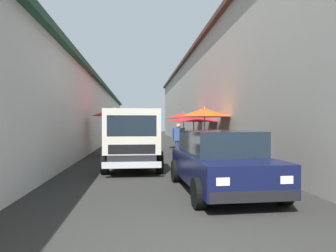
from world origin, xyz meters
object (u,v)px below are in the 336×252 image
(hatchback_car, at_px, (220,161))
(vendor_by_crates, at_px, (178,138))
(fruit_stall_near_right, at_px, (115,118))
(fruit_stall_mid_lane, at_px, (205,119))
(fruit_stall_near_left, at_px, (193,122))
(delivery_truck, at_px, (133,140))
(fruit_stall_far_right, at_px, (184,122))

(hatchback_car, distance_m, vendor_by_crates, 7.26)
(fruit_stall_near_right, relative_size, hatchback_car, 0.62)
(vendor_by_crates, bearing_deg, fruit_stall_mid_lane, -132.78)
(fruit_stall_near_left, bearing_deg, vendor_by_crates, 143.11)
(fruit_stall_near_left, height_order, fruit_stall_mid_lane, fruit_stall_mid_lane)
(fruit_stall_near_right, height_order, vendor_by_crates, fruit_stall_near_right)
(fruit_stall_near_right, xyz_separation_m, vendor_by_crates, (-1.14, -3.10, -0.99))
(hatchback_car, height_order, delivery_truck, delivery_truck)
(fruit_stall_near_left, distance_m, delivery_truck, 6.05)
(fruit_stall_near_right, xyz_separation_m, fruit_stall_mid_lane, (-2.15, -4.19, -0.08))
(delivery_truck, height_order, vendor_by_crates, delivery_truck)
(fruit_stall_near_right, bearing_deg, fruit_stall_near_left, -87.70)
(fruit_stall_near_right, distance_m, fruit_stall_far_right, 5.19)
(fruit_stall_near_right, distance_m, fruit_stall_mid_lane, 4.71)
(fruit_stall_far_right, distance_m, vendor_by_crates, 4.56)
(fruit_stall_far_right, xyz_separation_m, vendor_by_crates, (-4.40, 0.93, -0.76))
(hatchback_car, height_order, vendor_by_crates, vendor_by_crates)
(fruit_stall_far_right, bearing_deg, hatchback_car, 175.50)
(fruit_stall_near_right, xyz_separation_m, fruit_stall_near_left, (0.16, -4.08, -0.23))
(fruit_stall_near_left, relative_size, fruit_stall_mid_lane, 1.11)
(fruit_stall_mid_lane, distance_m, hatchback_car, 6.43)
(fruit_stall_mid_lane, relative_size, delivery_truck, 0.50)
(fruit_stall_mid_lane, height_order, delivery_truck, fruit_stall_mid_lane)
(fruit_stall_near_left, distance_m, fruit_stall_mid_lane, 2.32)
(delivery_truck, bearing_deg, fruit_stall_far_right, -20.26)
(fruit_stall_near_right, distance_m, fruit_stall_near_left, 4.09)
(fruit_stall_near_right, height_order, fruit_stall_mid_lane, fruit_stall_near_right)
(fruit_stall_far_right, xyz_separation_m, fruit_stall_near_left, (-3.10, -0.04, -0.00))
(fruit_stall_near_right, height_order, hatchback_car, fruit_stall_near_right)
(fruit_stall_near_left, bearing_deg, hatchback_car, 173.59)
(fruit_stall_mid_lane, bearing_deg, fruit_stall_far_right, 1.69)
(fruit_stall_near_right, bearing_deg, fruit_stall_mid_lane, -117.11)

